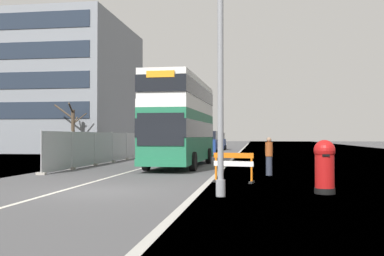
{
  "coord_description": "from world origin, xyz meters",
  "views": [
    {
      "loc": [
        5.07,
        -13.91,
        1.81
      ],
      "look_at": [
        1.95,
        7.62,
        2.2
      ],
      "focal_mm": 41.47,
      "sensor_mm": 36.0,
      "label": 1
    }
  ],
  "objects_px": {
    "lamppost_foreground": "(220,74)",
    "red_pillar_postbox": "(325,164)",
    "car_oncoming_near": "(208,144)",
    "car_receding_mid": "(193,143)",
    "pedestrian_at_kerb": "(269,156)",
    "roadworks_barrier": "(234,164)",
    "car_far_side": "(205,141)",
    "double_decker_bus": "(181,121)",
    "car_receding_far": "(218,142)"
  },
  "relations": [
    {
      "from": "car_oncoming_near",
      "to": "car_receding_far",
      "type": "relative_size",
      "value": 1.11
    },
    {
      "from": "lamppost_foreground",
      "to": "red_pillar_postbox",
      "type": "xyz_separation_m",
      "value": [
        3.18,
        1.12,
        -2.75
      ]
    },
    {
      "from": "car_far_side",
      "to": "roadworks_barrier",
      "type": "bearing_deg",
      "value": -82.11
    },
    {
      "from": "double_decker_bus",
      "to": "car_receding_far",
      "type": "height_order",
      "value": "double_decker_bus"
    },
    {
      "from": "roadworks_barrier",
      "to": "pedestrian_at_kerb",
      "type": "height_order",
      "value": "pedestrian_at_kerb"
    },
    {
      "from": "lamppost_foreground",
      "to": "pedestrian_at_kerb",
      "type": "bearing_deg",
      "value": 77.46
    },
    {
      "from": "car_far_side",
      "to": "lamppost_foreground",
      "type": "bearing_deg",
      "value": -82.91
    },
    {
      "from": "car_receding_far",
      "to": "red_pillar_postbox",
      "type": "bearing_deg",
      "value": -80.7
    },
    {
      "from": "double_decker_bus",
      "to": "red_pillar_postbox",
      "type": "distance_m",
      "value": 13.4
    },
    {
      "from": "double_decker_bus",
      "to": "car_receding_far",
      "type": "xyz_separation_m",
      "value": [
        -0.55,
        31.55,
        -1.67
      ]
    },
    {
      "from": "red_pillar_postbox",
      "to": "car_receding_far",
      "type": "xyz_separation_m",
      "value": [
        -7.06,
        43.12,
        0.12
      ]
    },
    {
      "from": "pedestrian_at_kerb",
      "to": "car_oncoming_near",
      "type": "bearing_deg",
      "value": 104.08
    },
    {
      "from": "double_decker_bus",
      "to": "red_pillar_postbox",
      "type": "bearing_deg",
      "value": -60.63
    },
    {
      "from": "double_decker_bus",
      "to": "car_receding_mid",
      "type": "height_order",
      "value": "double_decker_bus"
    },
    {
      "from": "double_decker_bus",
      "to": "lamppost_foreground",
      "type": "xyz_separation_m",
      "value": [
        3.33,
        -12.69,
        0.96
      ]
    },
    {
      "from": "red_pillar_postbox",
      "to": "roadworks_barrier",
      "type": "relative_size",
      "value": 1.03
    },
    {
      "from": "car_receding_far",
      "to": "pedestrian_at_kerb",
      "type": "bearing_deg",
      "value": -81.48
    },
    {
      "from": "car_far_side",
      "to": "pedestrian_at_kerb",
      "type": "xyz_separation_m",
      "value": [
        8.13,
        -44.87,
        -0.16
      ]
    },
    {
      "from": "lamppost_foreground",
      "to": "pedestrian_at_kerb",
      "type": "xyz_separation_m",
      "value": [
        1.64,
        7.36,
        -2.79
      ]
    },
    {
      "from": "car_receding_far",
      "to": "pedestrian_at_kerb",
      "type": "xyz_separation_m",
      "value": [
        5.52,
        -36.88,
        -0.16
      ]
    },
    {
      "from": "pedestrian_at_kerb",
      "to": "car_receding_mid",
      "type": "bearing_deg",
      "value": 104.64
    },
    {
      "from": "double_decker_bus",
      "to": "pedestrian_at_kerb",
      "type": "relative_size",
      "value": 6.29
    },
    {
      "from": "pedestrian_at_kerb",
      "to": "lamppost_foreground",
      "type": "bearing_deg",
      "value": -102.54
    },
    {
      "from": "car_oncoming_near",
      "to": "pedestrian_at_kerb",
      "type": "relative_size",
      "value": 2.5
    },
    {
      "from": "double_decker_bus",
      "to": "red_pillar_postbox",
      "type": "xyz_separation_m",
      "value": [
        6.51,
        -11.57,
        -1.78
      ]
    },
    {
      "from": "double_decker_bus",
      "to": "red_pillar_postbox",
      "type": "relative_size",
      "value": 6.51
    },
    {
      "from": "lamppost_foreground",
      "to": "car_receding_mid",
      "type": "bearing_deg",
      "value": 99.32
    },
    {
      "from": "lamppost_foreground",
      "to": "car_oncoming_near",
      "type": "relative_size",
      "value": 1.79
    },
    {
      "from": "double_decker_bus",
      "to": "lamppost_foreground",
      "type": "relative_size",
      "value": 1.41
    },
    {
      "from": "double_decker_bus",
      "to": "car_receding_mid",
      "type": "xyz_separation_m",
      "value": [
        -2.68,
        23.95,
        -1.69
      ]
    },
    {
      "from": "roadworks_barrier",
      "to": "car_far_side",
      "type": "bearing_deg",
      "value": 97.89
    },
    {
      "from": "double_decker_bus",
      "to": "red_pillar_postbox",
      "type": "height_order",
      "value": "double_decker_bus"
    },
    {
      "from": "double_decker_bus",
      "to": "pedestrian_at_kerb",
      "type": "xyz_separation_m",
      "value": [
        4.97,
        -5.33,
        -1.83
      ]
    },
    {
      "from": "car_oncoming_near",
      "to": "car_receding_mid",
      "type": "bearing_deg",
      "value": 105.75
    },
    {
      "from": "red_pillar_postbox",
      "to": "pedestrian_at_kerb",
      "type": "relative_size",
      "value": 0.97
    },
    {
      "from": "car_far_side",
      "to": "car_receding_far",
      "type": "bearing_deg",
      "value": -71.9
    },
    {
      "from": "car_oncoming_near",
      "to": "lamppost_foreground",
      "type": "bearing_deg",
      "value": -83.08
    },
    {
      "from": "lamppost_foreground",
      "to": "pedestrian_at_kerb",
      "type": "distance_m",
      "value": 8.04
    },
    {
      "from": "lamppost_foreground",
      "to": "car_far_side",
      "type": "xyz_separation_m",
      "value": [
        -6.5,
        52.23,
        -2.63
      ]
    },
    {
      "from": "red_pillar_postbox",
      "to": "roadworks_barrier",
      "type": "height_order",
      "value": "red_pillar_postbox"
    },
    {
      "from": "red_pillar_postbox",
      "to": "car_receding_far",
      "type": "distance_m",
      "value": 43.69
    },
    {
      "from": "car_receding_far",
      "to": "pedestrian_at_kerb",
      "type": "relative_size",
      "value": 2.25
    },
    {
      "from": "red_pillar_postbox",
      "to": "car_receding_mid",
      "type": "relative_size",
      "value": 0.43
    },
    {
      "from": "car_receding_mid",
      "to": "red_pillar_postbox",
      "type": "bearing_deg",
      "value": -75.5
    },
    {
      "from": "car_oncoming_near",
      "to": "pedestrian_at_kerb",
      "type": "bearing_deg",
      "value": -75.92
    },
    {
      "from": "car_oncoming_near",
      "to": "car_receding_mid",
      "type": "distance_m",
      "value": 10.12
    },
    {
      "from": "red_pillar_postbox",
      "to": "roadworks_barrier",
      "type": "xyz_separation_m",
      "value": [
        -2.99,
        2.9,
        -0.2
      ]
    },
    {
      "from": "red_pillar_postbox",
      "to": "pedestrian_at_kerb",
      "type": "distance_m",
      "value": 6.43
    },
    {
      "from": "car_receding_far",
      "to": "car_receding_mid",
      "type": "bearing_deg",
      "value": -105.64
    },
    {
      "from": "car_oncoming_near",
      "to": "car_receding_far",
      "type": "height_order",
      "value": "car_oncoming_near"
    }
  ]
}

